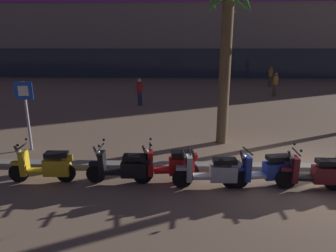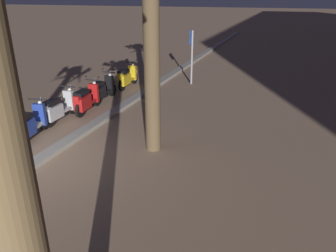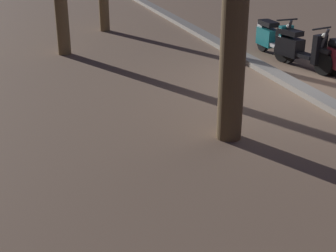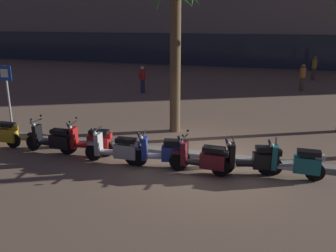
% 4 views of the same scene
% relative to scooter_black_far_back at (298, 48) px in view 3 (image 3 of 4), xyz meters
% --- Properties ---
extents(ground_plane, '(200.00, 200.00, 0.00)m').
position_rel_scooter_black_far_back_xyz_m(ground_plane, '(-1.42, 0.62, -0.45)').
color(ground_plane, '#93755B').
extents(curb_strip, '(60.00, 0.36, 0.12)m').
position_rel_scooter_black_far_back_xyz_m(curb_strip, '(-1.42, 0.92, -0.39)').
color(curb_strip, gray).
rests_on(curb_strip, ground).
extents(scooter_black_far_back, '(1.81, 0.71, 1.04)m').
position_rel_scooter_black_far_back_xyz_m(scooter_black_far_back, '(0.00, 0.00, 0.00)').
color(scooter_black_far_back, black).
rests_on(scooter_black_far_back, ground).
extents(scooter_teal_last_in_row, '(1.75, 0.56, 1.04)m').
position_rel_scooter_black_far_back_xyz_m(scooter_teal_last_in_row, '(1.09, 0.06, 0.00)').
color(scooter_teal_last_in_row, black).
rests_on(scooter_teal_last_in_row, ground).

